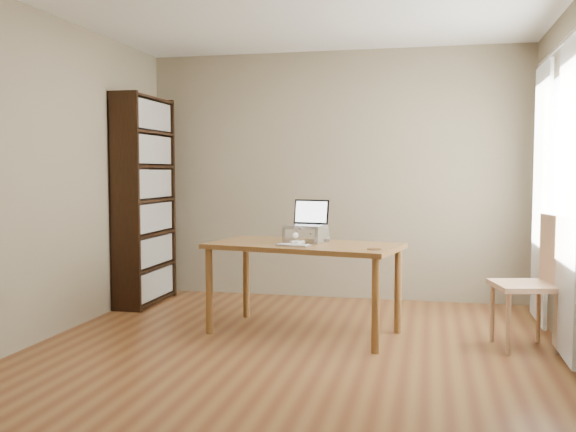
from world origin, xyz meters
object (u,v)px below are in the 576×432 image
object	(u,v)px
bookshelf	(145,200)
chair	(536,277)
laptop	(307,220)
cat	(308,234)
keyboard	(293,245)
desk	(304,254)

from	to	relation	value
bookshelf	chair	size ratio (longest dim) A/B	2.07
laptop	chair	distance (m)	1.85
cat	chair	bearing A→B (deg)	15.33
bookshelf	laptop	world-z (taller)	bookshelf
bookshelf	keyboard	distance (m)	2.10
bookshelf	desk	world-z (taller)	bookshelf
bookshelf	laptop	distance (m)	1.96
chair	bookshelf	bearing A→B (deg)	152.44
desk	laptop	world-z (taller)	laptop
desk	cat	xyz separation A→B (m)	(0.02, 0.11, 0.16)
bookshelf	chair	bearing A→B (deg)	-14.87
desk	laptop	size ratio (longest dim) A/B	4.78
laptop	chair	size ratio (longest dim) A/B	0.34
cat	chair	distance (m)	1.81
desk	bookshelf	bearing A→B (deg)	166.09
laptop	chair	bearing A→B (deg)	4.60
cat	chair	size ratio (longest dim) A/B	0.48
cat	keyboard	bearing A→B (deg)	-78.73
bookshelf	desk	xyz separation A→B (m)	(1.81, -0.87, -0.39)
keyboard	cat	bearing A→B (deg)	90.72
keyboard	chair	bearing A→B (deg)	15.25
bookshelf	chair	distance (m)	3.77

